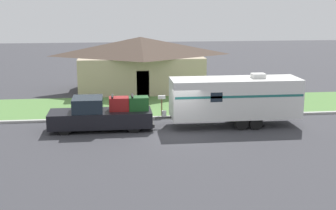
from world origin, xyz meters
TOP-DOWN VIEW (x-y plane):
  - ground_plane at (0.00, 0.00)m, footprint 120.00×120.00m
  - curb_strip at (0.00, 3.75)m, footprint 80.00×0.30m
  - lawn_strip at (0.00, 7.40)m, footprint 80.00×7.00m
  - house_across_street at (-1.40, 13.81)m, footprint 11.02×6.56m
  - pickup_truck at (-4.46, 1.51)m, footprint 6.15×2.08m
  - travel_trailer at (3.63, 1.51)m, footprint 8.77×2.38m
  - mailbox at (-0.56, 4.39)m, footprint 0.48×0.20m

SIDE VIEW (x-z plane):
  - ground_plane at x=0.00m, z-range 0.00..0.00m
  - lawn_strip at x=0.00m, z-range 0.00..0.03m
  - curb_strip at x=0.00m, z-range 0.00..0.14m
  - pickup_truck at x=-4.46m, z-range -0.13..1.94m
  - mailbox at x=-0.56m, z-range 0.37..1.77m
  - travel_trailer at x=3.63m, z-range 0.14..3.35m
  - house_across_street at x=-1.40m, z-range 0.08..4.60m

